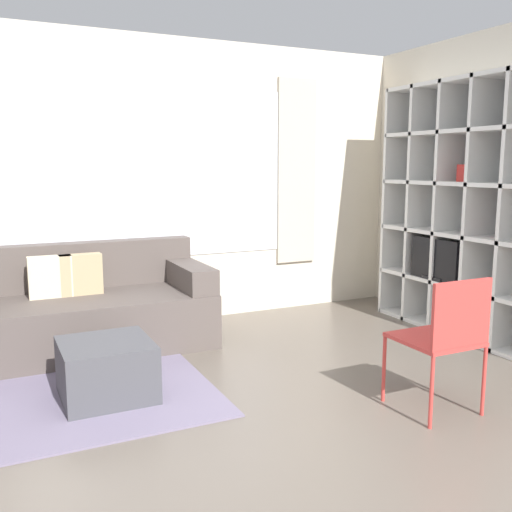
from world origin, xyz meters
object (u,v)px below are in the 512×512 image
Objects in this scene: couch_main at (84,311)px; folding_chair at (445,333)px; shelving_unit at (467,210)px; ottoman at (107,370)px.

couch_main is 2.38× the size of folding_chair.
shelving_unit is at bearing -17.54° from couch_main.
folding_chair is (1.78, -2.27, 0.20)m from couch_main.
ottoman is (-3.24, -0.12, -0.93)m from shelving_unit.
shelving_unit is 3.38m from ottoman.
folding_chair is (-1.42, -1.26, -0.61)m from shelving_unit.
ottoman is 2.17m from folding_chair.
ottoman is 0.67× the size of folding_chair.
folding_chair reaches higher than ottoman.
folding_chair is at bearing -138.53° from shelving_unit.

